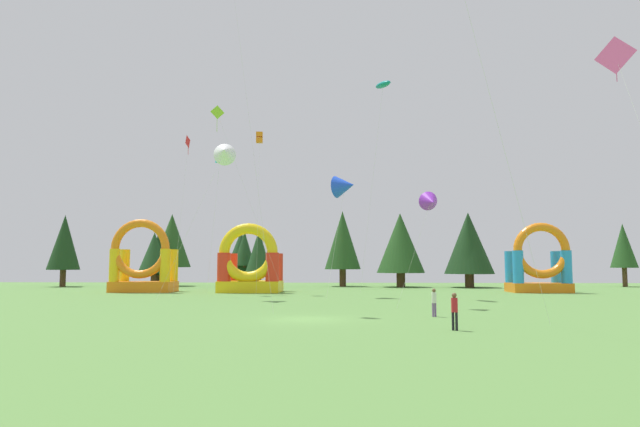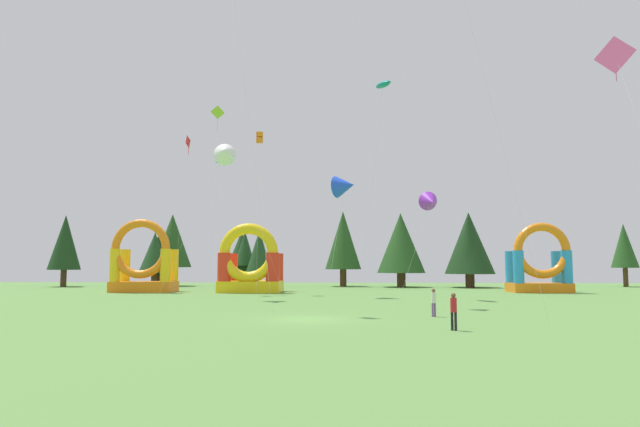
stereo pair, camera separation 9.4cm
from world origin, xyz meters
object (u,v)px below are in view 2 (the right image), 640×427
(kite_cyan_box, at_px, (220,159))
(person_near_camera, at_px, (434,300))
(inflatable_orange_dome, at_px, (250,269))
(inflatable_yellow_castle, at_px, (143,266))
(person_midfield, at_px, (454,308))
(inflatable_red_slide, at_px, (540,267))
(kite_pink_diamond, at_px, (616,59))
(kite_teal_parafoil, at_px, (383,85))
(kite_lime_diamond, at_px, (218,115))
(kite_blue_delta, at_px, (345,186))
(kite_orange_box, at_px, (260,138))
(kite_purple_delta, at_px, (430,202))
(kite_white_delta, at_px, (224,152))
(kite_red_diamond, at_px, (189,144))

(kite_cyan_box, bearing_deg, person_near_camera, -52.99)
(inflatable_orange_dome, xyz_separation_m, inflatable_yellow_castle, (-11.36, -0.12, 0.28))
(person_midfield, bearing_deg, inflatable_red_slide, -87.38)
(kite_pink_diamond, distance_m, person_midfield, 15.20)
(kite_teal_parafoil, height_order, inflatable_red_slide, kite_teal_parafoil)
(kite_lime_diamond, bearing_deg, kite_blue_delta, -26.59)
(person_midfield, bearing_deg, kite_lime_diamond, -33.52)
(inflatable_orange_dome, distance_m, inflatable_yellow_castle, 11.36)
(kite_lime_diamond, xyz_separation_m, kite_teal_parafoil, (17.02, -7.11, 0.66))
(kite_pink_diamond, xyz_separation_m, kite_cyan_box, (-26.13, 27.07, 0.39))
(kite_blue_delta, relative_size, kite_cyan_box, 0.80)
(kite_pink_diamond, xyz_separation_m, kite_orange_box, (-22.32, 28.14, 2.73))
(kite_teal_parafoil, bearing_deg, person_near_camera, -85.78)
(kite_blue_delta, relative_size, kite_purple_delta, 1.41)
(kite_purple_delta, xyz_separation_m, person_midfield, (-1.02, -12.83, -6.15))
(inflatable_orange_dome, bearing_deg, person_midfield, -65.88)
(kite_white_delta, bearing_deg, kite_pink_diamond, -38.37)
(person_midfield, distance_m, person_near_camera, 6.50)
(person_near_camera, bearing_deg, kite_blue_delta, -100.51)
(person_midfield, bearing_deg, inflatable_orange_dome, -38.93)
(kite_orange_box, xyz_separation_m, kite_teal_parafoil, (12.29, -5.62, 3.54))
(kite_orange_box, distance_m, inflatable_orange_dome, 13.58)
(kite_pink_diamond, relative_size, inflatable_orange_dome, 1.94)
(kite_orange_box, height_order, kite_white_delta, kite_orange_box)
(kite_red_diamond, height_order, kite_purple_delta, kite_red_diamond)
(kite_lime_diamond, distance_m, kite_cyan_box, 5.88)
(kite_purple_delta, height_order, person_midfield, kite_purple_delta)
(kite_white_delta, distance_m, inflatable_yellow_castle, 18.52)
(kite_red_diamond, xyz_separation_m, kite_purple_delta, (20.84, -14.43, -7.40))
(inflatable_yellow_castle, bearing_deg, person_midfield, -51.49)
(kite_pink_diamond, bearing_deg, kite_white_delta, 141.63)
(inflatable_red_slide, bearing_deg, kite_red_diamond, -169.06)
(kite_red_diamond, xyz_separation_m, kite_white_delta, (4.75, -5.75, -2.06))
(kite_teal_parafoil, distance_m, person_midfield, 31.17)
(kite_blue_delta, distance_m, kite_lime_diamond, 17.38)
(person_near_camera, height_order, inflatable_orange_dome, inflatable_orange_dome)
(kite_blue_delta, xyz_separation_m, inflatable_red_slide, (20.19, 8.57, -7.41))
(kite_teal_parafoil, bearing_deg, kite_lime_diamond, 157.33)
(kite_blue_delta, bearing_deg, kite_white_delta, -158.83)
(kite_cyan_box, bearing_deg, kite_blue_delta, -18.44)
(kite_blue_delta, relative_size, inflatable_red_slide, 1.54)
(person_near_camera, bearing_deg, person_midfield, 63.79)
(kite_purple_delta, bearing_deg, kite_orange_box, 129.07)
(kite_orange_box, bearing_deg, inflatable_red_slide, 6.54)
(person_near_camera, xyz_separation_m, inflatable_red_slide, (15.27, 27.57, 1.72))
(kite_blue_delta, distance_m, kite_purple_delta, 14.23)
(kite_purple_delta, distance_m, person_midfield, 14.27)
(kite_blue_delta, bearing_deg, person_midfield, -79.37)
(kite_pink_diamond, xyz_separation_m, person_midfield, (-8.79, -2.61, -12.12))
(kite_purple_delta, bearing_deg, inflatable_orange_dome, 128.11)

